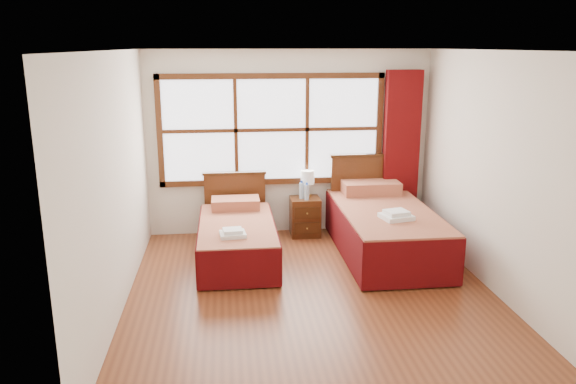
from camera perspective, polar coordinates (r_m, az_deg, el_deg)
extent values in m
plane|color=brown|center=(6.24, 2.49, -10.42)|extent=(4.50, 4.50, 0.00)
plane|color=white|center=(5.65, 2.80, 14.19)|extent=(4.50, 4.50, 0.00)
plane|color=silver|center=(8.00, 0.10, 4.99)|extent=(4.00, 0.00, 4.00)
plane|color=silver|center=(5.85, -17.11, 0.69)|extent=(0.00, 4.50, 4.50)
plane|color=silver|center=(6.43, 20.53, 1.65)|extent=(0.00, 4.50, 4.50)
cube|color=white|center=(7.91, -1.68, 6.35)|extent=(3.00, 0.02, 1.40)
cube|color=#4B2510|center=(8.03, -1.63, 1.10)|extent=(3.16, 0.06, 0.08)
cube|color=#4B2510|center=(7.82, -1.71, 11.70)|extent=(3.16, 0.06, 0.08)
cube|color=#4B2510|center=(7.91, -12.91, 5.99)|extent=(0.08, 0.06, 1.56)
cube|color=#4B2510|center=(8.16, 9.23, 6.42)|extent=(0.08, 0.06, 1.56)
cube|color=#4B2510|center=(7.87, -5.32, 6.24)|extent=(0.05, 0.05, 1.40)
cube|color=#4B2510|center=(7.95, 1.95, 6.38)|extent=(0.05, 0.05, 1.40)
cube|color=#4B2510|center=(7.89, -1.67, 6.33)|extent=(3.00, 0.05, 0.05)
cube|color=#60090A|center=(8.22, 11.39, 4.05)|extent=(0.50, 0.16, 2.30)
cube|color=#391E0B|center=(7.17, -5.16, -5.90)|extent=(0.82, 1.65, 0.27)
cube|color=maroon|center=(7.08, -5.20, -4.03)|extent=(0.92, 1.83, 0.22)
cube|color=#55090B|center=(7.14, -8.91, -5.14)|extent=(0.03, 1.83, 0.46)
cube|color=#55090B|center=(7.15, -1.45, -4.92)|extent=(0.03, 1.83, 0.46)
cube|color=#55090B|center=(6.28, -4.97, -7.84)|extent=(0.92, 0.03, 0.46)
cube|color=maroon|center=(7.66, -5.36, -1.15)|extent=(0.65, 0.38, 0.14)
cube|color=#4B2510|center=(8.03, -5.39, -1.27)|extent=(0.86, 0.06, 0.90)
cube|color=#391E0B|center=(7.92, -5.47, 1.91)|extent=(0.90, 0.08, 0.04)
cube|color=#391E0B|center=(7.44, 9.81, -5.02)|extent=(1.02, 2.04, 0.33)
cube|color=maroon|center=(7.34, 9.91, -2.79)|extent=(1.14, 2.26, 0.28)
cube|color=#55090B|center=(7.26, 5.53, -4.23)|extent=(0.03, 2.26, 0.56)
cube|color=#55090B|center=(7.57, 14.00, -3.81)|extent=(0.03, 2.26, 0.56)
cube|color=#55090B|center=(6.39, 12.64, -7.21)|extent=(1.14, 0.03, 0.56)
cube|color=maroon|center=(8.04, 8.37, 0.49)|extent=(0.80, 0.46, 0.18)
cube|color=#4B2510|center=(8.25, 8.00, -0.15)|extent=(1.06, 0.06, 1.11)
cube|color=#391E0B|center=(8.13, 8.14, 3.70)|extent=(1.11, 0.08, 0.04)
cube|color=#4B2510|center=(8.02, 1.74, -2.52)|extent=(0.41, 0.37, 0.55)
cube|color=#391E0B|center=(7.87, 1.94, -3.70)|extent=(0.36, 0.02, 0.17)
cube|color=#391E0B|center=(7.80, 1.95, -2.17)|extent=(0.36, 0.02, 0.17)
sphere|color=olive|center=(7.85, 1.96, -3.74)|extent=(0.03, 0.03, 0.03)
sphere|color=olive|center=(7.78, 1.97, -2.20)|extent=(0.03, 0.03, 0.03)
cube|color=white|center=(6.58, -5.63, -4.29)|extent=(0.32, 0.29, 0.05)
cube|color=white|center=(6.57, -5.64, -3.93)|extent=(0.24, 0.21, 0.04)
cube|color=white|center=(6.92, 10.94, -2.48)|extent=(0.41, 0.38, 0.05)
cube|color=white|center=(6.91, 10.96, -2.07)|extent=(0.31, 0.28, 0.05)
cylinder|color=gold|center=(8.04, 1.98, -0.34)|extent=(0.12, 0.12, 0.02)
cylinder|color=gold|center=(8.02, 1.98, 0.29)|extent=(0.03, 0.03, 0.16)
cylinder|color=silver|center=(7.98, 1.99, 1.53)|extent=(0.19, 0.19, 0.19)
cylinder|color=#A6C1D5|center=(7.90, 1.40, 0.14)|extent=(0.07, 0.07, 0.23)
cylinder|color=#1740AF|center=(7.87, 1.41, 1.05)|extent=(0.03, 0.03, 0.03)
cylinder|color=#A6C1D5|center=(7.82, 1.92, -0.03)|extent=(0.07, 0.07, 0.22)
cylinder|color=#1740AF|center=(7.79, 1.93, 0.85)|extent=(0.03, 0.03, 0.03)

